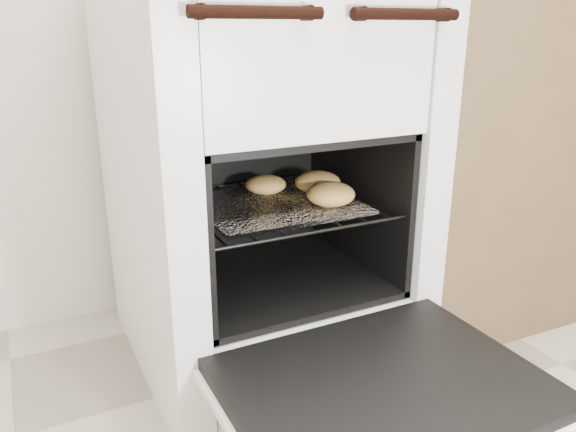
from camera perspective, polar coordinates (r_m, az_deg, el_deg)
name	(u,v)px	position (r m, az deg, el deg)	size (l,w,h in m)	color
stove	(260,177)	(1.44, -2.90, 3.93)	(0.66, 0.74, 1.02)	silver
oven_door	(384,389)	(1.11, 9.70, -16.95)	(0.60, 0.46, 0.04)	black
oven_rack	(272,204)	(1.39, -1.64, 1.18)	(0.48, 0.46, 0.01)	black
foil_sheet	(276,204)	(1.37, -1.25, 1.20)	(0.38, 0.33, 0.01)	white
baked_rolls	(309,187)	(1.40, 2.16, 2.97)	(0.27, 0.31, 0.06)	#E1B15A
counter	(497,147)	(1.95, 20.47, 6.57)	(0.99, 0.66, 0.99)	brown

